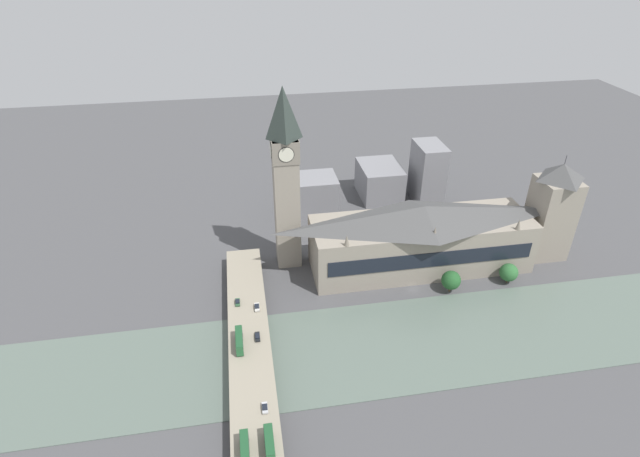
# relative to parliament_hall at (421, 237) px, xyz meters

# --- Properties ---
(ground_plane) EXTENTS (600.00, 600.00, 0.00)m
(ground_plane) POSITION_rel_parliament_hall_xyz_m (-17.37, 8.00, -15.47)
(ground_plane) COLOR #4C4C4F
(river_water) EXTENTS (48.15, 360.00, 0.30)m
(river_water) POSITION_rel_parliament_hall_xyz_m (-47.44, 8.00, -15.32)
(river_water) COLOR slate
(river_water) RESTS_ON ground_plane
(parliament_hall) EXTENTS (29.19, 98.46, 31.16)m
(parliament_hall) POSITION_rel_parliament_hall_xyz_m (0.00, 0.00, 0.00)
(parliament_hall) COLOR gray
(parliament_hall) RESTS_ON ground_plane
(clock_tower) EXTENTS (11.88, 11.88, 82.40)m
(clock_tower) POSITION_rel_parliament_hall_xyz_m (13.40, 58.58, 27.94)
(clock_tower) COLOR gray
(clock_tower) RESTS_ON ground_plane
(victoria_tower) EXTENTS (16.95, 16.95, 50.44)m
(victoria_tower) POSITION_rel_parliament_hall_xyz_m (0.05, -61.71, 7.75)
(victoria_tower) COLOR gray
(victoria_tower) RESTS_ON ground_plane
(road_bridge) EXTENTS (128.29, 15.07, 6.46)m
(road_bridge) POSITION_rel_parliament_hall_xyz_m (-47.44, 79.46, -10.28)
(road_bridge) COLOR gray
(road_bridge) RESTS_ON ground_plane
(double_decker_bus_lead) EXTENTS (11.03, 2.50, 4.71)m
(double_decker_bus_lead) POSITION_rel_parliament_hall_xyz_m (-89.02, 82.74, -6.42)
(double_decker_bus_lead) COLOR #235B33
(double_decker_bus_lead) RESTS_ON road_bridge
(double_decker_bus_mid) EXTENTS (11.56, 2.55, 4.68)m
(double_decker_bus_mid) POSITION_rel_parliament_hall_xyz_m (-45.07, 82.91, -6.41)
(double_decker_bus_mid) COLOR #235B33
(double_decker_bus_mid) RESTS_ON road_bridge
(double_decker_bus_rear) EXTENTS (10.64, 2.65, 4.66)m
(double_decker_bus_rear) POSITION_rel_parliament_hall_xyz_m (-88.07, 75.75, -6.42)
(double_decker_bus_rear) COLOR #235B33
(double_decker_bus_rear) RESTS_ON road_bridge
(car_northbound_lead) EXTENTS (4.75, 1.81, 1.32)m
(car_northbound_lead) POSITION_rel_parliament_hall_xyz_m (-42.27, 76.42, -8.34)
(car_northbound_lead) COLOR black
(car_northbound_lead) RESTS_ON road_bridge
(car_northbound_mid) EXTENTS (4.19, 1.83, 1.36)m
(car_northbound_mid) POSITION_rel_parliament_hall_xyz_m (-74.05, 76.10, -8.32)
(car_northbound_mid) COLOR silver
(car_northbound_mid) RESTS_ON road_bridge
(car_northbound_tail) EXTENTS (4.41, 1.81, 1.41)m
(car_northbound_tail) POSITION_rel_parliament_hall_xyz_m (-21.46, 82.97, -8.31)
(car_northbound_tail) COLOR #2D5638
(car_northbound_tail) RESTS_ON road_bridge
(car_southbound_mid) EXTENTS (4.69, 1.92, 1.49)m
(car_southbound_mid) POSITION_rel_parliament_hall_xyz_m (-25.77, 75.57, -8.26)
(car_southbound_mid) COLOR silver
(car_southbound_mid) RESTS_ON road_bridge
(city_block_west) EXTENTS (20.64, 21.79, 19.71)m
(city_block_west) POSITION_rel_parliament_hall_xyz_m (60.58, 37.81, -5.62)
(city_block_west) COLOR gray
(city_block_west) RESTS_ON ground_plane
(city_block_center) EXTENTS (29.06, 22.37, 18.94)m
(city_block_center) POSITION_rel_parliament_hall_xyz_m (70.89, -0.66, -6.00)
(city_block_center) COLOR gray
(city_block_center) RESTS_ON ground_plane
(city_block_east) EXTENTS (22.60, 14.41, 33.66)m
(city_block_east) POSITION_rel_parliament_hall_xyz_m (61.37, -25.35, 1.36)
(city_block_east) COLOR gray
(city_block_east) RESTS_ON ground_plane
(tree_embankment_near) EXTENTS (7.98, 7.98, 9.43)m
(tree_embankment_near) POSITION_rel_parliament_hall_xyz_m (-19.06, -34.30, -10.04)
(tree_embankment_near) COLOR brown
(tree_embankment_near) RESTS_ON ground_plane
(tree_embankment_mid) EXTENTS (8.24, 8.24, 10.10)m
(tree_embankment_mid) POSITION_rel_parliament_hall_xyz_m (-20.77, -6.92, -9.50)
(tree_embankment_mid) COLOR brown
(tree_embankment_mid) RESTS_ON ground_plane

